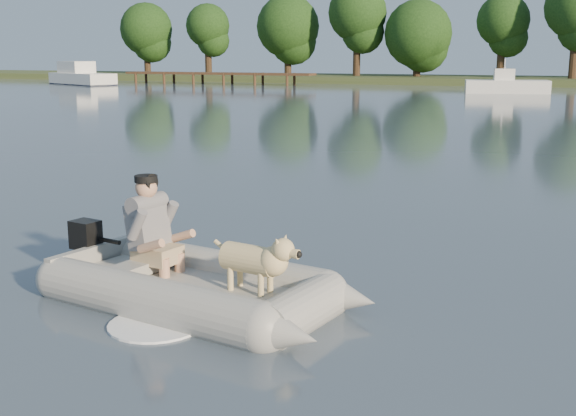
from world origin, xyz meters
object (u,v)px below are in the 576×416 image
at_px(cabin_cruiser, 82,73).
at_px(dock, 218,78).
at_px(man, 149,222).
at_px(motorboat, 507,77).
at_px(dinghy, 196,248).
at_px(dog, 250,264).

bearing_deg(cabin_cruiser, dock, 51.59).
bearing_deg(dock, man, -64.49).
distance_m(man, motorboat, 46.04).
bearing_deg(man, cabin_cruiser, 138.84).
height_order(dinghy, man, man).
bearing_deg(cabin_cruiser, dog, -27.15).
bearing_deg(dog, motorboat, 102.64).
height_order(dock, motorboat, motorboat).
height_order(dog, motorboat, motorboat).
xyz_separation_m(dog, cabin_cruiser, (-36.85, 46.93, 0.46)).
xyz_separation_m(man, cabin_cruiser, (-35.44, 46.64, 0.18)).
relative_size(dock, dinghy, 3.58).
xyz_separation_m(dock, motorboat, (25.41, -5.99, 0.61)).
distance_m(man, cabin_cruiser, 58.57).
height_order(cabin_cruiser, motorboat, motorboat).
bearing_deg(motorboat, cabin_cruiser, 169.15).
distance_m(dog, cabin_cruiser, 59.67).
bearing_deg(man, dinghy, -4.24).
xyz_separation_m(cabin_cruiser, motorboat, (36.02, -0.61, 0.11)).
relative_size(dinghy, man, 4.34).
xyz_separation_m(dock, dog, (26.24, -52.31, 0.04)).
distance_m(dock, cabin_cruiser, 11.91).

